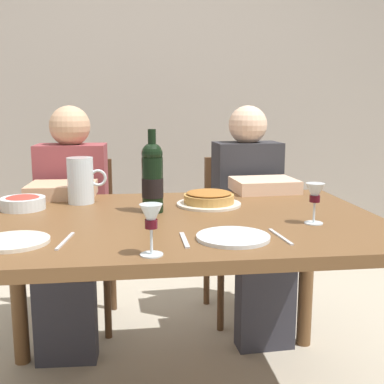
# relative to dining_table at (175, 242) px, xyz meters

# --- Properties ---
(back_wall) EXTENTS (8.00, 0.10, 2.80)m
(back_wall) POSITION_rel_dining_table_xyz_m (0.00, 1.94, 0.73)
(back_wall) COLOR #A3998E
(back_wall) RESTS_ON ground
(dining_table) EXTENTS (1.50, 1.00, 0.76)m
(dining_table) POSITION_rel_dining_table_xyz_m (0.00, 0.00, 0.00)
(dining_table) COLOR brown
(dining_table) RESTS_ON ground
(wine_bottle) EXTENTS (0.08, 0.08, 0.32)m
(wine_bottle) POSITION_rel_dining_table_xyz_m (-0.08, 0.11, 0.23)
(wine_bottle) COLOR black
(wine_bottle) RESTS_ON dining_table
(water_pitcher) EXTENTS (0.16, 0.11, 0.19)m
(water_pitcher) POSITION_rel_dining_table_xyz_m (-0.36, 0.31, 0.18)
(water_pitcher) COLOR silver
(water_pitcher) RESTS_ON dining_table
(baked_tart) EXTENTS (0.26, 0.26, 0.06)m
(baked_tart) POSITION_rel_dining_table_xyz_m (0.16, 0.20, 0.12)
(baked_tart) COLOR silver
(baked_tart) RESTS_ON dining_table
(salad_bowl) EXTENTS (0.17, 0.17, 0.06)m
(salad_bowl) POSITION_rel_dining_table_xyz_m (-0.58, 0.22, 0.12)
(salad_bowl) COLOR silver
(salad_bowl) RESTS_ON dining_table
(wine_glass_left_diner) EXTENTS (0.06, 0.06, 0.14)m
(wine_glass_left_diner) POSITION_rel_dining_table_xyz_m (-0.10, -0.43, 0.19)
(wine_glass_left_diner) COLOR silver
(wine_glass_left_diner) RESTS_ON dining_table
(wine_glass_right_diner) EXTENTS (0.07, 0.07, 0.14)m
(wine_glass_right_diner) POSITION_rel_dining_table_xyz_m (0.47, -0.14, 0.19)
(wine_glass_right_diner) COLOR silver
(wine_glass_right_diner) RESTS_ON dining_table
(dinner_plate_left_setting) EXTENTS (0.23, 0.23, 0.01)m
(dinner_plate_left_setting) POSITION_rel_dining_table_xyz_m (0.15, -0.30, 0.10)
(dinner_plate_left_setting) COLOR silver
(dinner_plate_left_setting) RESTS_ON dining_table
(dinner_plate_right_setting) EXTENTS (0.21, 0.21, 0.01)m
(dinner_plate_right_setting) POSITION_rel_dining_table_xyz_m (-0.51, -0.26, 0.10)
(dinner_plate_right_setting) COLOR silver
(dinner_plate_right_setting) RESTS_ON dining_table
(fork_left_setting) EXTENTS (0.01, 0.16, 0.00)m
(fork_left_setting) POSITION_rel_dining_table_xyz_m (0.00, -0.30, 0.09)
(fork_left_setting) COLOR silver
(fork_left_setting) RESTS_ON dining_table
(knife_left_setting) EXTENTS (0.02, 0.18, 0.00)m
(knife_left_setting) POSITION_rel_dining_table_xyz_m (0.30, -0.30, 0.09)
(knife_left_setting) COLOR silver
(knife_left_setting) RESTS_ON dining_table
(knife_right_setting) EXTENTS (0.04, 0.18, 0.00)m
(knife_right_setting) POSITION_rel_dining_table_xyz_m (-0.36, -0.26, 0.09)
(knife_right_setting) COLOR silver
(knife_right_setting) RESTS_ON dining_table
(chair_left) EXTENTS (0.42, 0.42, 0.87)m
(chair_left) POSITION_rel_dining_table_xyz_m (-0.45, 0.87, -0.17)
(chair_left) COLOR brown
(chair_left) RESTS_ON ground
(diner_left) EXTENTS (0.35, 0.51, 1.16)m
(diner_left) POSITION_rel_dining_table_xyz_m (-0.46, 0.63, -0.05)
(diner_left) COLOR #8E3D42
(diner_left) RESTS_ON ground
(chair_right) EXTENTS (0.42, 0.42, 0.87)m
(chair_right) POSITION_rel_dining_table_xyz_m (0.45, 0.88, -0.17)
(chair_right) COLOR brown
(chair_right) RESTS_ON ground
(diner_right) EXTENTS (0.35, 0.52, 1.16)m
(diner_right) POSITION_rel_dining_table_xyz_m (0.46, 0.64, -0.05)
(diner_right) COLOR #2D2D33
(diner_right) RESTS_ON ground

